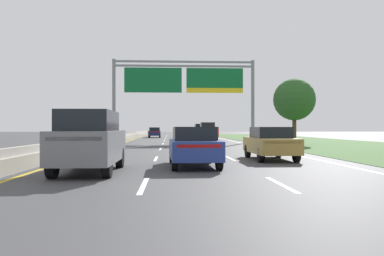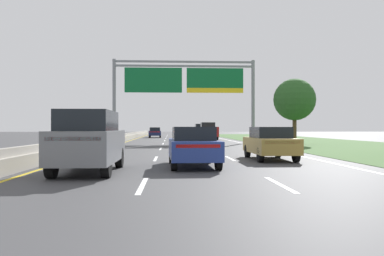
# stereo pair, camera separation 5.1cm
# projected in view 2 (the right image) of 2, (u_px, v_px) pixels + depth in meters

# --- Properties ---
(ground_plane) EXTENTS (220.00, 220.00, 0.00)m
(ground_plane) POSITION_uv_depth(u_px,v_px,m) (183.00, 145.00, 35.02)
(ground_plane) COLOR #3D3D3F
(lane_striping) EXTENTS (11.96, 106.00, 0.01)m
(lane_striping) POSITION_uv_depth(u_px,v_px,m) (184.00, 145.00, 34.56)
(lane_striping) COLOR white
(lane_striping) RESTS_ON ground
(grass_verge_right) EXTENTS (14.00, 110.00, 0.02)m
(grass_verge_right) POSITION_uv_depth(u_px,v_px,m) (337.00, 144.00, 35.75)
(grass_verge_right) COLOR #3D602D
(grass_verge_right) RESTS_ON ground
(median_barrier_concrete) EXTENTS (0.60, 110.00, 0.85)m
(median_barrier_concrete) POSITION_uv_depth(u_px,v_px,m) (108.00, 141.00, 34.67)
(median_barrier_concrete) COLOR #A8A399
(median_barrier_concrete) RESTS_ON ground
(overhead_sign_gantry) EXTENTS (15.06, 0.42, 8.73)m
(overhead_sign_gantry) POSITION_uv_depth(u_px,v_px,m) (184.00, 83.00, 41.56)
(overhead_sign_gantry) COLOR gray
(overhead_sign_gantry) RESTS_ON ground
(pickup_truck_red) EXTENTS (2.04, 5.42, 2.20)m
(pickup_truck_red) POSITION_uv_depth(u_px,v_px,m) (208.00, 131.00, 49.65)
(pickup_truck_red) COLOR maroon
(pickup_truck_red) RESTS_ON ground
(car_navy_left_lane_sedan) EXTENTS (1.91, 4.44, 1.57)m
(car_navy_left_lane_sedan) POSITION_uv_depth(u_px,v_px,m) (155.00, 132.00, 60.55)
(car_navy_left_lane_sedan) COLOR #161E47
(car_navy_left_lane_sedan) RESTS_ON ground
(car_grey_left_lane_suv) EXTENTS (1.93, 4.71, 2.11)m
(car_grey_left_lane_suv) POSITION_uv_depth(u_px,v_px,m) (89.00, 140.00, 13.51)
(car_grey_left_lane_suv) COLOR slate
(car_grey_left_lane_suv) RESTS_ON ground
(car_gold_right_lane_sedan) EXTENTS (1.83, 4.40, 1.57)m
(car_gold_right_lane_sedan) POSITION_uv_depth(u_px,v_px,m) (270.00, 143.00, 18.91)
(car_gold_right_lane_sedan) COLOR #A38438
(car_gold_right_lane_sedan) RESTS_ON ground
(car_blue_centre_lane_sedan) EXTENTS (1.94, 4.45, 1.57)m
(car_blue_centre_lane_sedan) POSITION_uv_depth(u_px,v_px,m) (193.00, 146.00, 15.60)
(car_blue_centre_lane_sedan) COLOR navy
(car_blue_centre_lane_sedan) RESTS_ON ground
(car_black_right_lane_suv) EXTENTS (1.91, 4.70, 2.11)m
(car_black_right_lane_suv) POSITION_uv_depth(u_px,v_px,m) (201.00, 130.00, 60.81)
(car_black_right_lane_suv) COLOR black
(car_black_right_lane_suv) RESTS_ON ground
(roadside_tree_mid) EXTENTS (3.77, 3.77, 5.96)m
(roadside_tree_mid) POSITION_uv_depth(u_px,v_px,m) (295.00, 100.00, 35.52)
(roadside_tree_mid) COLOR #4C3823
(roadside_tree_mid) RESTS_ON ground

